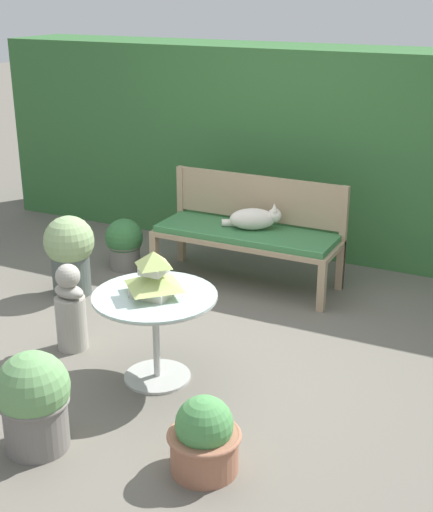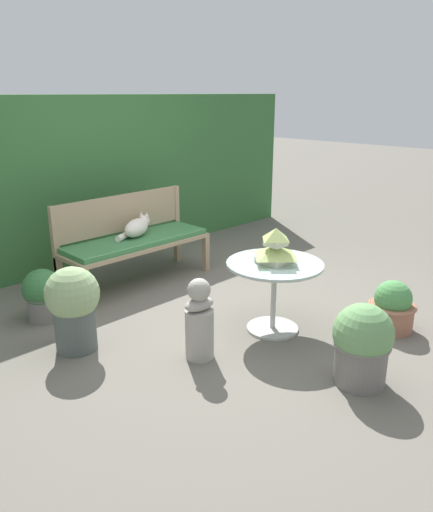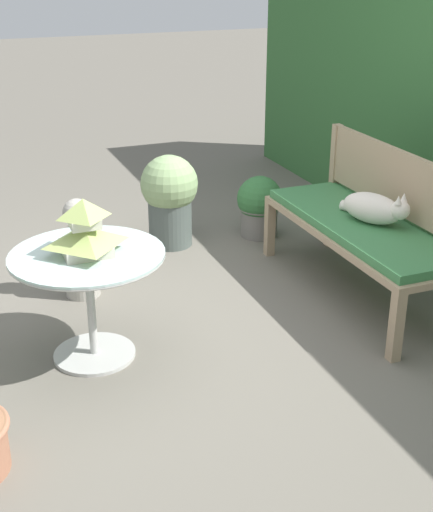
{
  "view_description": "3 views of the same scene",
  "coord_description": "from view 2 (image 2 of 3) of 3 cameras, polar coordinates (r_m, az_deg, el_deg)",
  "views": [
    {
      "loc": [
        2.23,
        -3.94,
        2.4
      ],
      "look_at": [
        0.0,
        0.55,
        0.49
      ],
      "focal_mm": 50.0,
      "sensor_mm": 36.0,
      "label": 1
    },
    {
      "loc": [
        -2.95,
        -2.82,
        1.9
      ],
      "look_at": [
        0.24,
        0.35,
        0.42
      ],
      "focal_mm": 35.0,
      "sensor_mm": 36.0,
      "label": 2
    },
    {
      "loc": [
        3.37,
        -1.08,
        2.0
      ],
      "look_at": [
        -0.11,
        0.31,
        0.38
      ],
      "focal_mm": 50.0,
      "sensor_mm": 36.0,
      "label": 3
    }
  ],
  "objects": [
    {
      "name": "potted_plant_path_edge",
      "position": [
        3.54,
        16.3,
        -9.61
      ],
      "size": [
        0.41,
        0.41,
        0.58
      ],
      "color": "slate",
      "rests_on": "ground"
    },
    {
      "name": "garden_bench",
      "position": [
        5.19,
        -9.14,
        1.38
      ],
      "size": [
        1.57,
        0.54,
        0.48
      ],
      "color": "tan",
      "rests_on": "ground"
    },
    {
      "name": "patio_table",
      "position": [
        4.09,
        6.63,
        -2.39
      ],
      "size": [
        0.79,
        0.79,
        0.59
      ],
      "color": "#B7B7B2",
      "rests_on": "ground"
    },
    {
      "name": "potted_plant_bench_left",
      "position": [
        4.59,
        -19.24,
        -4.13
      ],
      "size": [
        0.34,
        0.34,
        0.46
      ],
      "color": "slate",
      "rests_on": "ground"
    },
    {
      "name": "cat",
      "position": [
        5.22,
        -9.11,
        3.25
      ],
      "size": [
        0.5,
        0.33,
        0.22
      ],
      "rotation": [
        0.0,
        0.0,
        0.46
      ],
      "color": "silver",
      "rests_on": "garden_bench"
    },
    {
      "name": "bench_backrest",
      "position": [
        5.33,
        -10.87,
        4.25
      ],
      "size": [
        1.57,
        0.06,
        0.89
      ],
      "color": "tan",
      "rests_on": "ground"
    },
    {
      "name": "pagoda_birdhouse",
      "position": [
        4.01,
        6.75,
        0.89
      ],
      "size": [
        0.32,
        0.32,
        0.29
      ],
      "color": "beige",
      "rests_on": "patio_table"
    },
    {
      "name": "ground",
      "position": [
        4.5,
        1.05,
        -6.77
      ],
      "size": [
        30.0,
        30.0,
        0.0
      ],
      "primitive_type": "plane",
      "color": "#666056"
    },
    {
      "name": "garden_bust",
      "position": [
        3.71,
        -1.97,
        -7.54
      ],
      "size": [
        0.25,
        0.21,
        0.63
      ],
      "rotation": [
        0.0,
        0.0,
        -0.12
      ],
      "color": "#A39E93",
      "rests_on": "ground"
    },
    {
      "name": "foliage_hedge_back",
      "position": [
        6.15,
        -16.02,
        8.51
      ],
      "size": [
        6.4,
        0.84,
        1.88
      ],
      "primitive_type": "cube",
      "color": "#336633",
      "rests_on": "ground"
    },
    {
      "name": "potted_plant_table_near",
      "position": [
        3.95,
        -16.05,
        -5.42
      ],
      "size": [
        0.41,
        0.41,
        0.67
      ],
      "color": "#4C5651",
      "rests_on": "ground"
    },
    {
      "name": "potted_plant_hedge_corner",
      "position": [
        4.42,
        19.43,
        -5.57
      ],
      "size": [
        0.39,
        0.39,
        0.43
      ],
      "color": "#9E664C",
      "rests_on": "ground"
    }
  ]
}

